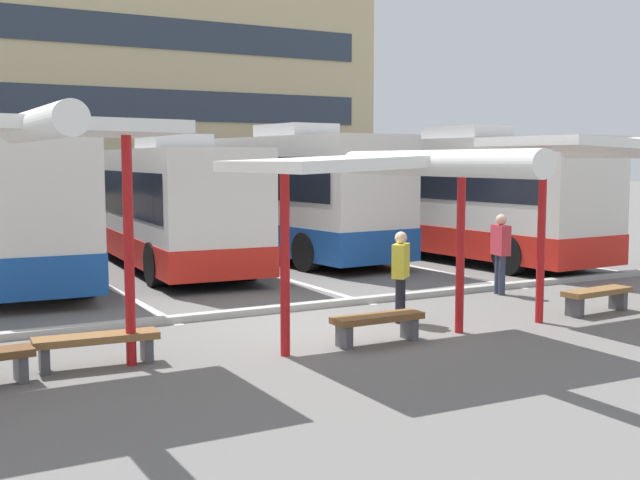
{
  "coord_description": "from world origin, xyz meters",
  "views": [
    {
      "loc": [
        -6.42,
        -11.66,
        2.83
      ],
      "look_at": [
        2.02,
        3.53,
        1.07
      ],
      "focal_mm": 44.82,
      "sensor_mm": 36.0,
      "label": 1
    }
  ],
  "objects_px": {
    "waiting_shelter_1": "(389,165)",
    "bench_2": "(378,322)",
    "coach_bus_2": "(161,206)",
    "coach_bus_4": "(431,196)",
    "waiting_shelter_2": "(619,151)",
    "waiting_passenger_0": "(500,248)",
    "coach_bus_3": "(272,195)",
    "bench_1": "(97,343)",
    "waiting_shelter_0": "(24,134)",
    "waiting_passenger_2": "(401,271)",
    "coach_bus_1": "(6,207)",
    "bench_3": "(597,295)"
  },
  "relations": [
    {
      "from": "waiting_shelter_1",
      "to": "waiting_passenger_0",
      "type": "height_order",
      "value": "waiting_shelter_1"
    },
    {
      "from": "bench_1",
      "to": "coach_bus_1",
      "type": "bearing_deg",
      "value": 88.86
    },
    {
      "from": "waiting_shelter_1",
      "to": "waiting_shelter_2",
      "type": "xyz_separation_m",
      "value": [
        4.88,
        -0.01,
        0.23
      ]
    },
    {
      "from": "waiting_passenger_0",
      "to": "waiting_passenger_2",
      "type": "height_order",
      "value": "waiting_passenger_0"
    },
    {
      "from": "bench_1",
      "to": "coach_bus_3",
      "type": "bearing_deg",
      "value": 53.72
    },
    {
      "from": "waiting_shelter_0",
      "to": "waiting_shelter_1",
      "type": "height_order",
      "value": "waiting_shelter_0"
    },
    {
      "from": "waiting_shelter_0",
      "to": "coach_bus_1",
      "type": "bearing_deg",
      "value": 83.79
    },
    {
      "from": "coach_bus_2",
      "to": "waiting_shelter_1",
      "type": "xyz_separation_m",
      "value": [
        -0.01,
        -10.92,
        1.15
      ]
    },
    {
      "from": "waiting_shelter_0",
      "to": "waiting_shelter_1",
      "type": "distance_m",
      "value": 5.08
    },
    {
      "from": "coach_bus_1",
      "to": "waiting_shelter_2",
      "type": "relative_size",
      "value": 2.53
    },
    {
      "from": "waiting_shelter_0",
      "to": "waiting_passenger_0",
      "type": "distance_m",
      "value": 10.23
    },
    {
      "from": "waiting_shelter_2",
      "to": "bench_3",
      "type": "xyz_separation_m",
      "value": [
        0.0,
        0.37,
        -2.64
      ]
    },
    {
      "from": "bench_3",
      "to": "waiting_passenger_0",
      "type": "distance_m",
      "value": 2.54
    },
    {
      "from": "coach_bus_2",
      "to": "bench_1",
      "type": "distance_m",
      "value": 10.86
    },
    {
      "from": "bench_2",
      "to": "waiting_passenger_0",
      "type": "relative_size",
      "value": 0.89
    },
    {
      "from": "coach_bus_1",
      "to": "bench_1",
      "type": "distance_m",
      "value": 9.74
    },
    {
      "from": "waiting_shelter_0",
      "to": "coach_bus_2",
      "type": "bearing_deg",
      "value": 64.03
    },
    {
      "from": "waiting_shelter_1",
      "to": "waiting_shelter_0",
      "type": "bearing_deg",
      "value": 173.49
    },
    {
      "from": "coach_bus_4",
      "to": "waiting_passenger_0",
      "type": "relative_size",
      "value": 7.12
    },
    {
      "from": "waiting_shelter_2",
      "to": "waiting_shelter_0",
      "type": "bearing_deg",
      "value": 176.6
    },
    {
      "from": "coach_bus_3",
      "to": "waiting_shelter_0",
      "type": "xyz_separation_m",
      "value": [
        -8.61,
        -10.89,
        1.38
      ]
    },
    {
      "from": "waiting_shelter_1",
      "to": "bench_2",
      "type": "height_order",
      "value": "waiting_shelter_1"
    },
    {
      "from": "coach_bus_2",
      "to": "coach_bus_4",
      "type": "relative_size",
      "value": 0.89
    },
    {
      "from": "coach_bus_4",
      "to": "bench_2",
      "type": "relative_size",
      "value": 8.02
    },
    {
      "from": "bench_2",
      "to": "bench_3",
      "type": "bearing_deg",
      "value": 0.91
    },
    {
      "from": "coach_bus_1",
      "to": "coach_bus_2",
      "type": "xyz_separation_m",
      "value": [
        3.95,
        0.31,
        -0.09
      ]
    },
    {
      "from": "waiting_shelter_0",
      "to": "waiting_passenger_2",
      "type": "xyz_separation_m",
      "value": [
        6.26,
        0.86,
        -2.24
      ]
    },
    {
      "from": "waiting_shelter_0",
      "to": "bench_1",
      "type": "bearing_deg",
      "value": 23.33
    },
    {
      "from": "coach_bus_2",
      "to": "bench_2",
      "type": "xyz_separation_m",
      "value": [
        -0.01,
        -10.64,
        -1.26
      ]
    },
    {
      "from": "bench_2",
      "to": "waiting_shelter_2",
      "type": "distance_m",
      "value": 5.56
    },
    {
      "from": "waiting_shelter_2",
      "to": "coach_bus_4",
      "type": "bearing_deg",
      "value": 72.77
    },
    {
      "from": "bench_1",
      "to": "waiting_shelter_1",
      "type": "height_order",
      "value": "waiting_shelter_1"
    },
    {
      "from": "coach_bus_2",
      "to": "coach_bus_4",
      "type": "distance_m",
      "value": 7.93
    },
    {
      "from": "coach_bus_2",
      "to": "bench_3",
      "type": "relative_size",
      "value": 6.82
    },
    {
      "from": "coach_bus_3",
      "to": "waiting_passenger_2",
      "type": "distance_m",
      "value": 10.35
    },
    {
      "from": "waiting_shelter_1",
      "to": "coach_bus_4",
      "type": "bearing_deg",
      "value": 49.99
    },
    {
      "from": "waiting_passenger_0",
      "to": "waiting_shelter_2",
      "type": "bearing_deg",
      "value": -86.57
    },
    {
      "from": "coach_bus_4",
      "to": "waiting_shelter_1",
      "type": "distance_m",
      "value": 12.1
    },
    {
      "from": "bench_1",
      "to": "bench_2",
      "type": "bearing_deg",
      "value": -9.42
    },
    {
      "from": "coach_bus_4",
      "to": "bench_3",
      "type": "relative_size",
      "value": 7.68
    },
    {
      "from": "coach_bus_2",
      "to": "bench_1",
      "type": "relative_size",
      "value": 6.3
    },
    {
      "from": "coach_bus_2",
      "to": "waiting_passenger_0",
      "type": "relative_size",
      "value": 6.32
    },
    {
      "from": "coach_bus_3",
      "to": "waiting_passenger_0",
      "type": "height_order",
      "value": "coach_bus_3"
    },
    {
      "from": "coach_bus_1",
      "to": "waiting_passenger_2",
      "type": "bearing_deg",
      "value": -60.63
    },
    {
      "from": "bench_2",
      "to": "bench_3",
      "type": "relative_size",
      "value": 0.96
    },
    {
      "from": "bench_2",
      "to": "waiting_passenger_2",
      "type": "height_order",
      "value": "waiting_passenger_2"
    },
    {
      "from": "coach_bus_4",
      "to": "coach_bus_2",
      "type": "bearing_deg",
      "value": 167.73
    },
    {
      "from": "coach_bus_1",
      "to": "coach_bus_4",
      "type": "relative_size",
      "value": 0.92
    },
    {
      "from": "coach_bus_3",
      "to": "bench_1",
      "type": "xyz_separation_m",
      "value": [
        -7.71,
        -10.5,
        -1.43
      ]
    },
    {
      "from": "bench_2",
      "to": "bench_3",
      "type": "height_order",
      "value": "same"
    }
  ]
}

